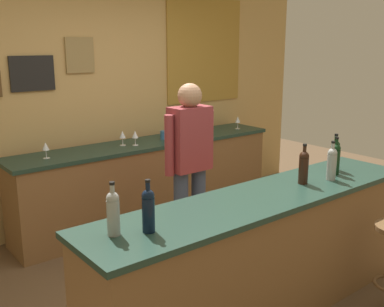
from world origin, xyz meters
name	(u,v)px	position (x,y,z in m)	size (l,w,h in m)	color
ground_plane	(223,290)	(0.00, 0.00, 0.00)	(10.00, 10.00, 0.00)	brown
back_wall	(100,94)	(0.03, 2.03, 1.42)	(6.00, 0.09, 2.80)	tan
bar_counter	(261,256)	(0.00, -0.40, 0.46)	(2.77, 0.60, 0.92)	brown
side_counter	(150,181)	(0.40, 1.65, 0.45)	(3.11, 0.56, 0.90)	brown
bartender	(190,161)	(0.13, 0.60, 0.94)	(0.52, 0.21, 1.62)	#384766
wine_bottle_a	(113,212)	(-1.15, -0.34, 1.06)	(0.07, 0.07, 0.31)	#999E99
wine_bottle_b	(148,209)	(-0.97, -0.43, 1.06)	(0.07, 0.07, 0.31)	black
wine_bottle_c	(304,166)	(0.43, -0.40, 1.06)	(0.07, 0.07, 0.31)	black
wine_bottle_d	(332,163)	(0.68, -0.47, 1.06)	(0.07, 0.07, 0.31)	#999E99
wine_bottle_e	(335,158)	(0.83, -0.40, 1.06)	(0.07, 0.07, 0.31)	black
wine_bottle_f	(335,154)	(0.94, -0.32, 1.06)	(0.07, 0.07, 0.31)	black
wine_glass_a	(46,147)	(-0.76, 1.63, 1.01)	(0.07, 0.07, 0.16)	silver
wine_glass_b	(122,135)	(0.08, 1.67, 1.01)	(0.07, 0.07, 0.16)	silver
wine_glass_c	(135,135)	(0.18, 1.59, 1.01)	(0.07, 0.07, 0.16)	silver
wine_glass_d	(238,120)	(1.69, 1.59, 1.01)	(0.07, 0.07, 0.16)	silver
coffee_mug	(164,135)	(0.60, 1.66, 0.95)	(0.13, 0.08, 0.09)	#336699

